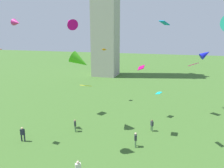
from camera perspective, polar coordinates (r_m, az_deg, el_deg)
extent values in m
cylinder|color=#51754C|center=(29.09, -9.64, -11.30)|extent=(0.15, 0.15, 0.78)
cylinder|color=#51754C|center=(28.77, -9.57, -11.60)|extent=(0.15, 0.15, 0.78)
cube|color=#2D3338|center=(28.64, -9.66, -10.19)|extent=(0.43, 0.49, 0.62)
sphere|color=#A37556|center=(28.48, -9.69, -9.41)|extent=(0.23, 0.23, 0.23)
cube|color=silver|center=(20.18, -8.88, -20.72)|extent=(0.55, 0.50, 0.69)
sphere|color=beige|center=(19.92, -8.93, -19.59)|extent=(0.26, 0.26, 0.26)
cylinder|color=#51754C|center=(25.42, 6.11, -14.99)|extent=(0.15, 0.15, 0.82)
cylinder|color=#51754C|center=(25.10, 6.19, -15.40)|extent=(0.15, 0.15, 0.82)
cube|color=#2D3338|center=(24.91, 6.20, -13.71)|extent=(0.36, 0.50, 0.65)
sphere|color=beige|center=(24.71, 6.22, -12.80)|extent=(0.24, 0.24, 0.24)
cylinder|color=#51754C|center=(29.01, 10.55, -11.46)|extent=(0.14, 0.14, 0.75)
cylinder|color=#51754C|center=(29.27, 10.20, -11.20)|extent=(0.14, 0.14, 0.75)
cube|color=#2D3338|center=(28.87, 10.43, -10.12)|extent=(0.43, 0.46, 0.59)
sphere|color=brown|center=(28.71, 10.47, -9.38)|extent=(0.22, 0.22, 0.22)
cylinder|color=#1E2333|center=(28.09, -21.92, -13.01)|extent=(0.16, 0.16, 0.86)
cylinder|color=#1E2333|center=(28.29, -22.61, -12.88)|extent=(0.16, 0.16, 0.86)
cube|color=#1E2333|center=(27.87, -22.41, -11.53)|extent=(0.49, 0.31, 0.68)
sphere|color=#D8AD84|center=(27.68, -22.50, -10.66)|extent=(0.25, 0.25, 0.25)
cube|color=#D90A79|center=(34.55, 20.53, 4.82)|extent=(1.48, 1.52, 0.63)
cone|color=#42B719|center=(21.57, -8.45, 6.02)|extent=(2.21, 1.42, 1.92)
cube|color=yellow|center=(33.44, -6.82, -0.42)|extent=(1.67, 1.83, 0.62)
cube|color=#B60463|center=(25.80, 7.65, 4.29)|extent=(0.74, 1.11, 0.57)
cube|color=orange|center=(39.13, -2.11, 9.02)|extent=(0.72, 0.83, 0.47)
cube|color=#0473BD|center=(23.41, 13.51, 15.31)|extent=(1.19, 1.37, 0.52)
cone|color=#1419D0|center=(37.93, 23.24, 7.19)|extent=(2.10, 1.56, 1.74)
cone|color=#CA0786|center=(28.14, -10.84, 15.55)|extent=(2.51, 2.54, 1.89)
cone|color=#D02783|center=(29.27, -23.71, 14.51)|extent=(1.43, 1.16, 0.97)
cube|color=#0CD2D3|center=(32.90, 12.14, -2.33)|extent=(1.04, 1.21, 0.32)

